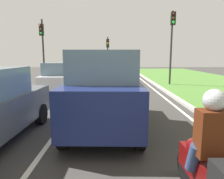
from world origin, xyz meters
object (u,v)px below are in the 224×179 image
object	(u,v)px
traffic_light_far_median	(108,50)
rider_person	(212,132)
motorcycle	(211,179)
car_hatchback_far	(60,78)
car_suv_ahead	(105,89)
traffic_light_overhead_left	(43,41)
traffic_light_near_right	(173,35)

from	to	relation	value
traffic_light_far_median	rider_person	bearing A→B (deg)	-85.25
traffic_light_far_median	motorcycle	bearing A→B (deg)	-85.25
car_hatchback_far	motorcycle	bearing A→B (deg)	-66.90
car_suv_ahead	rider_person	size ratio (longest dim) A/B	3.89
car_hatchback_far	motorcycle	xyz separation A→B (m)	(4.30, -9.57, -0.31)
traffic_light_overhead_left	traffic_light_far_median	world-z (taller)	traffic_light_overhead_left
car_hatchback_far	rider_person	world-z (taller)	car_hatchback_far
car_hatchback_far	car_suv_ahead	bearing A→B (deg)	-65.83
motorcycle	car_suv_ahead	bearing A→B (deg)	110.95
car_suv_ahead	motorcycle	distance (m)	3.93
motorcycle	traffic_light_far_median	xyz separation A→B (m)	(-1.74, 21.00, 2.31)
car_suv_ahead	traffic_light_overhead_left	distance (m)	12.42
car_suv_ahead	traffic_light_near_right	size ratio (longest dim) A/B	0.85
motorcycle	rider_person	xyz separation A→B (m)	(-0.00, 0.05, 0.62)
car_hatchback_far	traffic_light_far_median	distance (m)	11.88
motorcycle	traffic_light_far_median	distance (m)	21.20
car_hatchback_far	traffic_light_overhead_left	size ratio (longest dim) A/B	0.74
car_suv_ahead	rider_person	bearing A→B (deg)	-66.49
motorcycle	traffic_light_near_right	world-z (taller)	traffic_light_near_right
traffic_light_near_right	rider_person	bearing A→B (deg)	-103.45
car_hatchback_far	traffic_light_near_right	world-z (taller)	traffic_light_near_right
car_suv_ahead	motorcycle	world-z (taller)	car_suv_ahead
motorcycle	traffic_light_far_median	size ratio (longest dim) A/B	0.45
traffic_light_overhead_left	traffic_light_far_median	size ratio (longest dim) A/B	1.19
car_suv_ahead	traffic_light_near_right	xyz separation A→B (m)	(4.55, 9.30, 2.50)
car_suv_ahead	motorcycle	xyz separation A→B (m)	(1.48, -3.59, -0.60)
car_hatchback_far	traffic_light_overhead_left	world-z (taller)	traffic_light_overhead_left
car_suv_ahead	motorcycle	size ratio (longest dim) A/B	2.38
motorcycle	traffic_light_overhead_left	world-z (taller)	traffic_light_overhead_left
car_hatchback_far	traffic_light_overhead_left	bearing A→B (deg)	116.04
traffic_light_far_median	car_hatchback_far	bearing A→B (deg)	-102.63
rider_person	traffic_light_far_median	world-z (taller)	traffic_light_far_median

